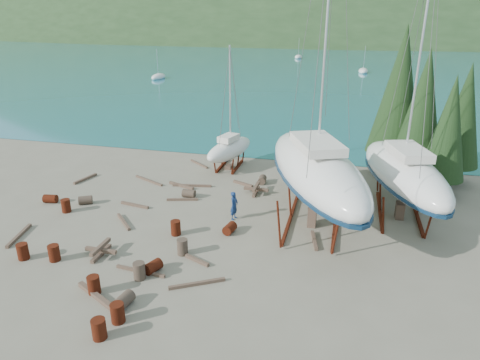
% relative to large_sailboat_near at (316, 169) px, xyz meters
% --- Properties ---
extents(ground, '(600.00, 600.00, 0.00)m').
position_rel_large_sailboat_near_xyz_m(ground, '(-5.78, -3.78, -3.42)').
color(ground, '#676151').
rests_on(ground, ground).
extents(bay_water, '(700.00, 700.00, 0.00)m').
position_rel_large_sailboat_near_xyz_m(bay_water, '(-5.78, 311.22, -3.41)').
color(bay_water, teal).
rests_on(bay_water, ground).
extents(far_hill, '(800.00, 360.00, 110.00)m').
position_rel_large_sailboat_near_xyz_m(far_hill, '(-5.78, 316.22, -3.42)').
color(far_hill, '#22381C').
rests_on(far_hill, ground).
extents(far_house_left, '(6.60, 5.60, 5.60)m').
position_rel_large_sailboat_near_xyz_m(far_house_left, '(-65.78, 186.22, -0.49)').
color(far_house_left, beige).
rests_on(far_house_left, ground).
extents(far_house_center, '(6.60, 5.60, 5.60)m').
position_rel_large_sailboat_near_xyz_m(far_house_center, '(-25.78, 186.22, -0.49)').
color(far_house_center, beige).
rests_on(far_house_center, ground).
extents(far_house_right, '(6.60, 5.60, 5.60)m').
position_rel_large_sailboat_near_xyz_m(far_house_right, '(24.22, 186.22, -0.49)').
color(far_house_right, beige).
rests_on(far_house_right, ground).
extents(cypress_near_right, '(3.60, 3.60, 10.00)m').
position_rel_large_sailboat_near_xyz_m(cypress_near_right, '(6.72, 8.22, 2.37)').
color(cypress_near_right, black).
rests_on(cypress_near_right, ground).
extents(cypress_mid_right, '(3.06, 3.06, 8.50)m').
position_rel_large_sailboat_near_xyz_m(cypress_mid_right, '(8.22, 6.22, 1.50)').
color(cypress_mid_right, black).
rests_on(cypress_mid_right, ground).
extents(cypress_back_left, '(4.14, 4.14, 11.50)m').
position_rel_large_sailboat_near_xyz_m(cypress_back_left, '(5.22, 10.22, 3.25)').
color(cypress_back_left, black).
rests_on(cypress_back_left, ground).
extents(cypress_far_right, '(3.24, 3.24, 9.00)m').
position_rel_large_sailboat_near_xyz_m(cypress_far_right, '(9.72, 9.22, 1.79)').
color(cypress_far_right, black).
rests_on(cypress_far_right, ground).
extents(moored_boat_left, '(2.00, 5.00, 6.05)m').
position_rel_large_sailboat_near_xyz_m(moored_boat_left, '(-35.78, 56.22, -3.03)').
color(moored_boat_left, silver).
rests_on(moored_boat_left, ground).
extents(moored_boat_mid, '(2.00, 5.00, 6.05)m').
position_rel_large_sailboat_near_xyz_m(moored_boat_mid, '(4.22, 76.22, -3.03)').
color(moored_boat_mid, silver).
rests_on(moored_boat_mid, ground).
extents(moored_boat_far, '(2.00, 5.00, 6.05)m').
position_rel_large_sailboat_near_xyz_m(moored_boat_far, '(-13.78, 106.22, -3.03)').
color(moored_boat_far, silver).
rests_on(moored_boat_far, ground).
extents(large_sailboat_near, '(8.87, 13.96, 21.24)m').
position_rel_large_sailboat_near_xyz_m(large_sailboat_near, '(0.00, 0.00, 0.00)').
color(large_sailboat_near, silver).
rests_on(large_sailboat_near, ground).
extents(large_sailboat_far, '(6.23, 11.61, 17.63)m').
position_rel_large_sailboat_near_xyz_m(large_sailboat_far, '(5.28, 2.30, -0.54)').
color(large_sailboat_far, silver).
rests_on(large_sailboat_far, ground).
extents(small_sailboat_shore, '(3.55, 6.46, 9.88)m').
position_rel_large_sailboat_near_xyz_m(small_sailboat_shore, '(-7.71, 8.40, -1.78)').
color(small_sailboat_shore, silver).
rests_on(small_sailboat_shore, ground).
extents(worker, '(0.57, 0.75, 1.83)m').
position_rel_large_sailboat_near_xyz_m(worker, '(-4.83, -0.94, -2.50)').
color(worker, navy).
rests_on(worker, ground).
extents(drum_0, '(0.58, 0.58, 0.88)m').
position_rel_large_sailboat_near_xyz_m(drum_0, '(-14.38, -8.26, -2.98)').
color(drum_0, '#612510').
rests_on(drum_0, ground).
extents(drum_1, '(0.71, 0.96, 0.58)m').
position_rel_large_sailboat_near_xyz_m(drum_1, '(-7.32, -10.49, -3.13)').
color(drum_1, '#2D2823').
rests_on(drum_1, ground).
extents(drum_2, '(0.96, 0.71, 0.58)m').
position_rel_large_sailboat_near_xyz_m(drum_2, '(-17.68, -1.63, -3.13)').
color(drum_2, '#612510').
rests_on(drum_2, ground).
extents(drum_3, '(0.58, 0.58, 0.88)m').
position_rel_large_sailboat_near_xyz_m(drum_3, '(-7.28, -12.58, -2.98)').
color(drum_3, '#612510').
rests_on(drum_3, ground).
extents(drum_5, '(0.58, 0.58, 0.88)m').
position_rel_large_sailboat_near_xyz_m(drum_5, '(-6.43, -5.75, -2.98)').
color(drum_5, '#2D2823').
rests_on(drum_5, ground).
extents(drum_6, '(0.74, 0.98, 0.58)m').
position_rel_large_sailboat_near_xyz_m(drum_6, '(-4.61, -2.81, -3.13)').
color(drum_6, '#612510').
rests_on(drum_6, ground).
extents(drum_7, '(0.58, 0.58, 0.88)m').
position_rel_large_sailboat_near_xyz_m(drum_7, '(-7.06, -11.52, -2.98)').
color(drum_7, '#612510').
rests_on(drum_7, ground).
extents(drum_8, '(0.58, 0.58, 0.88)m').
position_rel_large_sailboat_near_xyz_m(drum_8, '(-15.72, -2.65, -2.98)').
color(drum_8, '#612510').
rests_on(drum_8, ground).
extents(drum_9, '(0.89, 0.60, 0.58)m').
position_rel_large_sailboat_near_xyz_m(drum_9, '(-8.80, 1.55, -3.13)').
color(drum_9, '#2D2823').
rests_on(drum_9, ground).
extents(drum_10, '(0.58, 0.58, 0.88)m').
position_rel_large_sailboat_near_xyz_m(drum_10, '(-9.12, -9.99, -2.98)').
color(drum_10, '#612510').
rests_on(drum_10, ground).
extents(drum_11, '(0.65, 0.92, 0.58)m').
position_rel_large_sailboat_near_xyz_m(drum_11, '(-4.32, 5.47, -3.13)').
color(drum_11, '#2D2823').
rests_on(drum_11, ground).
extents(drum_12, '(0.87, 1.03, 0.58)m').
position_rel_large_sailboat_near_xyz_m(drum_12, '(-7.24, -7.70, -3.13)').
color(drum_12, '#612510').
rests_on(drum_12, ground).
extents(drum_13, '(0.58, 0.58, 0.88)m').
position_rel_large_sailboat_near_xyz_m(drum_13, '(-12.70, -7.98, -2.98)').
color(drum_13, '#612510').
rests_on(drum_13, ground).
extents(drum_14, '(0.58, 0.58, 0.88)m').
position_rel_large_sailboat_near_xyz_m(drum_14, '(-7.61, -3.79, -2.98)').
color(drum_14, '#612510').
rests_on(drum_14, ground).
extents(drum_15, '(1.05, 0.93, 0.58)m').
position_rel_large_sailboat_near_xyz_m(drum_15, '(-15.22, -1.24, -3.13)').
color(drum_15, '#2D2823').
rests_on(drum_15, ground).
extents(drum_17, '(0.58, 0.58, 0.88)m').
position_rel_large_sailboat_near_xyz_m(drum_17, '(-7.61, -8.43, -2.98)').
color(drum_17, '#2D2823').
rests_on(drum_17, ground).
extents(timber_0, '(2.11, 1.72, 0.14)m').
position_rel_large_sailboat_near_xyz_m(timber_0, '(-10.46, 8.40, -3.34)').
color(timber_0, brown).
rests_on(timber_0, ground).
extents(timber_1, '(0.59, 2.05, 0.19)m').
position_rel_large_sailboat_near_xyz_m(timber_1, '(0.34, -2.69, -3.32)').
color(timber_1, brown).
rests_on(timber_1, ground).
extents(timber_2, '(0.68, 2.28, 0.19)m').
position_rel_large_sailboat_near_xyz_m(timber_2, '(-17.86, 2.79, -3.32)').
color(timber_2, brown).
rests_on(timber_2, ground).
extents(timber_3, '(2.76, 0.43, 0.15)m').
position_rel_large_sailboat_near_xyz_m(timber_3, '(-7.83, -7.93, -3.34)').
color(timber_3, brown).
rests_on(timber_3, ground).
extents(timber_4, '(2.18, 0.54, 0.17)m').
position_rel_large_sailboat_near_xyz_m(timber_4, '(-11.82, -0.75, -3.33)').
color(timber_4, brown).
rests_on(timber_4, ground).
extents(timber_5, '(2.45, 1.52, 0.16)m').
position_rel_large_sailboat_near_xyz_m(timber_5, '(-4.72, -8.25, -3.33)').
color(timber_5, brown).
rests_on(timber_5, ground).
extents(timber_6, '(1.69, 0.92, 0.19)m').
position_rel_large_sailboat_near_xyz_m(timber_6, '(-5.67, 4.78, -3.32)').
color(timber_6, brown).
rests_on(timber_6, ground).
extents(timber_7, '(1.52, 0.80, 0.17)m').
position_rel_large_sailboat_near_xyz_m(timber_7, '(-5.42, -6.30, -3.33)').
color(timber_7, brown).
rests_on(timber_7, ground).
extents(timber_8, '(2.23, 0.94, 0.19)m').
position_rel_large_sailboat_near_xyz_m(timber_8, '(-10.06, 3.29, -3.32)').
color(timber_8, brown).
rests_on(timber_8, ground).
extents(timber_10, '(2.91, 0.66, 0.16)m').
position_rel_large_sailboat_near_xyz_m(timber_10, '(-9.30, 3.52, -3.33)').
color(timber_10, brown).
rests_on(timber_10, ground).
extents(timber_11, '(2.11, 0.73, 0.15)m').
position_rel_large_sailboat_near_xyz_m(timber_11, '(-9.06, 0.92, -3.34)').
color(timber_11, brown).
rests_on(timber_11, ground).
extents(timber_12, '(1.78, 1.83, 0.17)m').
position_rel_large_sailboat_near_xyz_m(timber_12, '(-11.33, -3.19, -3.33)').
color(timber_12, brown).
rests_on(timber_12, ground).
extents(timber_14, '(0.79, 2.68, 0.18)m').
position_rel_large_sailboat_near_xyz_m(timber_14, '(-16.33, -6.31, -3.32)').
color(timber_14, brown).
rests_on(timber_14, ground).
extents(timber_15, '(2.86, 1.51, 0.15)m').
position_rel_large_sailboat_near_xyz_m(timber_15, '(-12.90, 3.69, -3.34)').
color(timber_15, brown).
rests_on(timber_15, ground).
extents(timber_16, '(2.95, 1.69, 0.23)m').
position_rel_large_sailboat_near_xyz_m(timber_16, '(-8.67, -10.41, -3.30)').
color(timber_16, brown).
rests_on(timber_16, ground).
extents(timber_pile_fore, '(1.80, 1.80, 0.60)m').
position_rel_large_sailboat_near_xyz_m(timber_pile_fore, '(-10.62, -6.94, -3.12)').
color(timber_pile_fore, brown).
rests_on(timber_pile_fore, ground).
extents(timber_pile_aft, '(1.80, 1.80, 0.60)m').
position_rel_large_sailboat_near_xyz_m(timber_pile_aft, '(-4.37, 3.47, -3.12)').
color(timber_pile_aft, brown).
rests_on(timber_pile_aft, ground).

